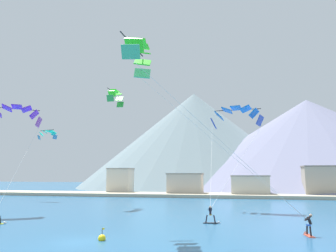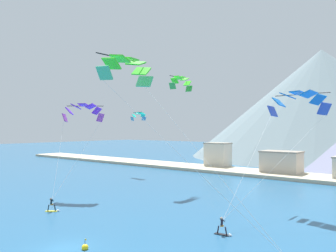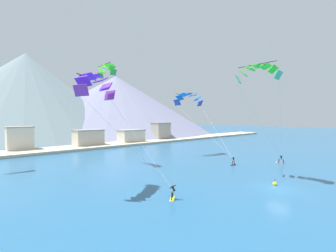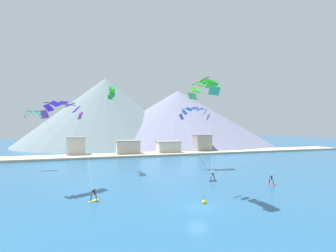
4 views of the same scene
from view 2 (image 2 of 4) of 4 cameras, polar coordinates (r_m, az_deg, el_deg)
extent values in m
plane|color=#23567F|center=(30.30, -17.51, -19.75)|extent=(400.00, 400.00, 0.00)
cube|color=black|center=(32.90, 9.39, -18.13)|extent=(1.48, 0.61, 0.07)
cylinder|color=#231E28|center=(32.92, 8.72, -17.38)|extent=(0.26, 0.15, 0.75)
cylinder|color=#231E28|center=(32.63, 10.06, -17.54)|extent=(0.26, 0.15, 0.75)
cube|color=orange|center=(32.66, 9.39, -16.78)|extent=(0.27, 0.34, 0.12)
cylinder|color=#231E28|center=(32.52, 9.35, -16.23)|extent=(0.26, 0.35, 0.62)
cylinder|color=#231E28|center=(32.61, 9.22, -15.86)|extent=(0.15, 0.54, 0.41)
cylinder|color=#231E28|center=(32.52, 9.63, -15.90)|extent=(0.15, 0.54, 0.41)
cylinder|color=black|center=(32.73, 9.55, -15.85)|extent=(0.52, 0.09, 0.03)
sphere|color=tan|center=(32.35, 9.30, -15.56)|extent=(0.23, 0.23, 0.23)
cone|color=white|center=(32.57, 10.88, -18.19)|extent=(0.34, 0.39, 0.36)
cube|color=yellow|center=(43.26, -19.61, -13.80)|extent=(1.39, 1.25, 0.07)
cylinder|color=#14232D|center=(43.30, -20.11, -13.23)|extent=(0.27, 0.26, 0.75)
cylinder|color=#14232D|center=(43.04, -19.09, -13.31)|extent=(0.27, 0.26, 0.75)
cube|color=orange|center=(43.08, -19.60, -12.74)|extent=(0.39, 0.40, 0.12)
cylinder|color=#14232D|center=(42.90, -19.65, -12.33)|extent=(0.47, 0.50, 0.64)
cylinder|color=#14232D|center=(42.99, -19.77, -12.05)|extent=(0.41, 0.47, 0.41)
cylinder|color=#14232D|center=(42.92, -19.45, -12.07)|extent=(0.41, 0.47, 0.41)
cylinder|color=black|center=(43.13, -19.53, -12.06)|extent=(0.42, 0.36, 0.03)
sphere|color=brown|center=(42.65, -19.73, -11.87)|extent=(0.23, 0.23, 0.23)
cone|color=white|center=(42.98, -18.48, -13.80)|extent=(0.46, 0.47, 0.36)
cube|color=#2443B3|center=(44.64, 17.76, 2.46)|extent=(0.81, 1.99, 1.47)
cube|color=blue|center=(44.43, 18.74, 3.93)|extent=(1.28, 2.06, 1.27)
cube|color=blue|center=(43.99, 20.11, 4.95)|extent=(1.62, 2.11, 0.89)
cube|color=blue|center=(43.39, 21.70, 5.38)|extent=(1.78, 2.12, 0.38)
cube|color=blue|center=(42.71, 23.30, 5.13)|extent=(1.81, 2.09, 0.89)
cube|color=blue|center=(42.04, 24.66, 4.20)|extent=(1.63, 2.02, 1.27)
cube|color=#2443B3|center=(41.49, 25.58, 2.71)|extent=(1.27, 1.93, 1.47)
cylinder|color=black|center=(44.12, 22.22, 5.14)|extent=(6.75, 0.46, 0.10)
cylinder|color=silver|center=(38.17, 14.18, -5.78)|extent=(0.85, 14.05, 10.33)
cylinder|color=silver|center=(36.22, 18.78, -6.05)|extent=(6.18, 12.70, 10.33)
cube|color=#44B477|center=(27.37, -11.04, 9.06)|extent=(1.62, 0.67, 1.21)
cube|color=#3AD422|center=(27.96, -9.82, 10.68)|extent=(1.66, 1.01, 1.04)
cube|color=#3AD422|center=(28.75, -8.37, 11.53)|extent=(1.68, 1.26, 0.75)
cube|color=#3AD422|center=(29.62, -6.91, 11.56)|extent=(1.69, 1.37, 0.36)
cube|color=#3AD422|center=(30.46, -5.63, 10.84)|extent=(1.67, 1.42, 0.75)
cube|color=#3AD422|center=(31.18, -4.67, 9.50)|extent=(1.64, 1.31, 1.04)
cube|color=#44B477|center=(31.69, -4.11, 7.74)|extent=(1.59, 1.07, 1.21)
cylinder|color=black|center=(30.06, -7.96, 11.59)|extent=(0.24, 5.76, 0.10)
cylinder|color=silver|center=(24.18, 3.12, -5.99)|extent=(13.29, 4.82, 12.70)
cylinder|color=silver|center=(26.88, 6.19, -5.44)|extent=(14.07, 1.24, 12.70)
cube|color=purple|center=(51.65, -17.51, 1.37)|extent=(1.43, 1.45, 1.31)
cube|color=#6623D2|center=(51.59, -16.79, 2.50)|extent=(1.73, 1.69, 1.18)
cube|color=#6623D2|center=(51.34, -15.74, 3.28)|extent=(1.88, 1.87, 0.85)
cube|color=#6623D2|center=(50.93, -14.50, 3.58)|extent=(1.86, 1.95, 0.39)
cube|color=#6623D2|center=(50.43, -13.28, 3.34)|extent=(1.72, 1.94, 0.85)
cube|color=#6623D2|center=(49.92, -12.28, 2.59)|extent=(1.42, 1.86, 1.18)
cube|color=purple|center=(49.50, -11.68, 1.44)|extent=(1.01, 1.67, 1.31)
cylinder|color=black|center=(51.55, -14.21, 3.40)|extent=(4.27, 3.71, 0.10)
cylinder|color=silver|center=(47.06, -18.52, -5.09)|extent=(7.13, 6.30, 9.77)
cylinder|color=silver|center=(45.83, -15.24, -5.22)|extent=(2.09, 9.28, 9.77)
cube|color=teal|center=(70.33, -4.23, 1.30)|extent=(0.58, 0.96, 0.88)
cube|color=#1EE5C0|center=(70.73, -4.37, 1.84)|extent=(0.81, 0.97, 0.83)
cube|color=#1EE5C0|center=(71.27, -4.67, 2.19)|extent=(0.91, 0.98, 0.64)
cube|color=#1EE5C0|center=(71.85, -5.09, 2.30)|extent=(0.85, 0.98, 0.33)
cube|color=#1EE5C0|center=(72.37, -5.54, 2.15)|extent=(0.86, 0.98, 0.64)
cube|color=#1EE5C0|center=(72.74, -5.95, 1.78)|extent=(0.76, 0.97, 0.83)
cube|color=teal|center=(72.89, -6.24, 1.24)|extent=(0.53, 0.97, 0.88)
cylinder|color=black|center=(71.57, -5.33, 2.39)|extent=(3.48, 0.96, 0.10)
cube|color=green|center=(52.89, 0.78, 7.01)|extent=(1.16, 0.48, 1.07)
cube|color=#4AF227|center=(53.43, 1.16, 7.89)|extent=(1.17, 0.83, 0.89)
cube|color=#4AF227|center=(54.20, 1.71, 8.41)|extent=(1.18, 1.06, 0.57)
cube|color=#4AF227|center=(55.04, 2.33, 8.49)|extent=(1.19, 1.12, 0.16)
cube|color=#4AF227|center=(55.84, 2.92, 8.14)|extent=(1.18, 1.09, 0.57)
cube|color=#4AF227|center=(56.47, 3.39, 7.44)|extent=(1.18, 0.89, 0.89)
cube|color=green|center=(56.82, 3.67, 6.49)|extent=(1.17, 0.56, 1.07)
cylinder|color=black|center=(55.34, 1.89, 8.46)|extent=(0.12, 4.82, 0.10)
sphere|color=yellow|center=(29.72, -14.26, -19.83)|extent=(0.56, 0.56, 0.56)
cylinder|color=black|center=(29.56, -14.26, -18.92)|extent=(0.04, 0.04, 0.44)
cube|color=yellow|center=(29.44, -14.14, -18.63)|extent=(0.18, 0.01, 0.12)
cube|color=#BCAD8E|center=(72.91, 19.68, -8.09)|extent=(180.00, 10.00, 0.70)
cube|color=beige|center=(83.96, 8.67, -5.21)|extent=(5.79, 4.28, 6.26)
cube|color=gray|center=(83.76, 8.67, -2.97)|extent=(6.02, 4.45, 0.30)
cube|color=beige|center=(74.93, 19.14, -6.25)|extent=(7.91, 5.27, 4.95)
cube|color=gray|center=(74.72, 19.14, -4.25)|extent=(8.23, 5.48, 0.30)
cone|color=slate|center=(131.03, 25.18, 3.64)|extent=(93.26, 93.26, 38.81)
camera|label=1|loc=(14.82, -79.03, -20.94)|focal=35.00mm
camera|label=3|loc=(52.33, -46.01, -1.70)|focal=24.00mm
camera|label=4|loc=(36.58, -65.52, -0.82)|focal=24.00mm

